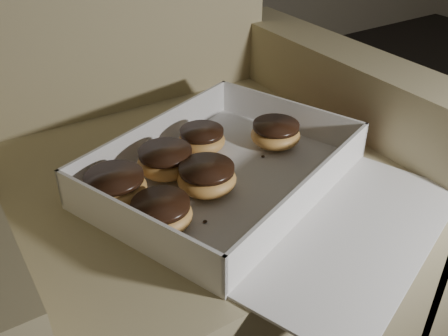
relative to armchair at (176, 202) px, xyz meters
name	(u,v)px	position (x,y,z in m)	size (l,w,h in m)	color
armchair	(176,202)	(0.00, 0.00, 0.00)	(0.91, 0.77, 0.95)	#94865E
bakery_box	(247,182)	(0.05, -0.19, 0.14)	(0.60, 0.64, 0.07)	silver
donut_a	(115,187)	(-0.16, -0.11, 0.16)	(0.10, 0.10, 0.05)	#E1A74E
donut_b	(207,178)	(-0.02, -0.16, 0.16)	(0.10, 0.10, 0.05)	#E1A74E
donut_c	(276,134)	(0.17, -0.10, 0.16)	(0.10, 0.10, 0.05)	#E1A74E
donut_d	(161,214)	(-0.13, -0.21, 0.16)	(0.10, 0.10, 0.05)	#E1A74E
donut_e	(202,139)	(0.04, -0.04, 0.16)	(0.09, 0.09, 0.04)	#E1A74E
donut_f	(166,161)	(-0.05, -0.08, 0.16)	(0.10, 0.10, 0.05)	#E1A74E
crumb_a	(182,226)	(-0.10, -0.22, 0.14)	(0.01, 0.01, 0.00)	black
crumb_b	(263,156)	(0.13, -0.13, 0.14)	(0.01, 0.01, 0.00)	black
crumb_c	(205,222)	(-0.06, -0.23, 0.14)	(0.01, 0.01, 0.00)	black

